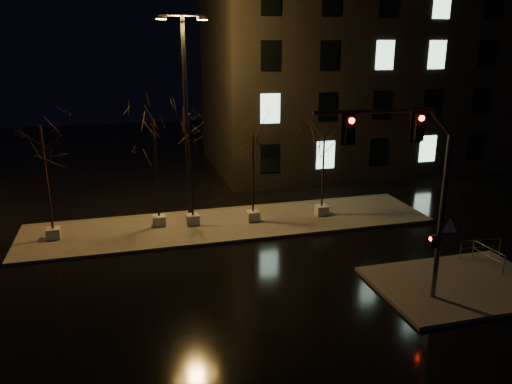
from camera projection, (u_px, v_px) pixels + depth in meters
name	position (u px, v px, depth m)	size (l,w,h in m)	color
ground	(261.00, 271.00, 21.79)	(90.00, 90.00, 0.00)	black
median	(231.00, 224.00, 27.32)	(22.00, 5.00, 0.15)	#484540
sidewalk_corner	(460.00, 285.00, 20.42)	(7.00, 5.00, 0.15)	#484540
building	(368.00, 70.00, 39.80)	(25.00, 12.00, 15.00)	black
tree_0	(43.00, 152.00, 23.78)	(1.80, 1.80, 5.85)	#AEACA3
tree_1	(155.00, 144.00, 25.57)	(1.80, 1.80, 5.85)	#AEACA3
tree_2	(190.00, 139.00, 25.68)	(1.80, 1.80, 6.14)	#AEACA3
tree_3	(253.00, 154.00, 26.48)	(1.80, 1.80, 4.96)	#AEACA3
tree_4	(324.00, 151.00, 27.45)	(1.80, 1.80, 4.93)	#AEACA3
traffic_signal_mast	(416.00, 179.00, 17.69)	(5.98, 0.42, 7.31)	#5A5D62
streetlight_main	(186.00, 105.00, 26.66)	(2.71, 0.66, 10.83)	black
guard_rail_a	(481.00, 246.00, 22.72)	(1.99, 0.23, 0.86)	#5A5D62
guard_rail_b	(488.00, 254.00, 21.76)	(0.12, 1.90, 0.90)	#5A5D62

